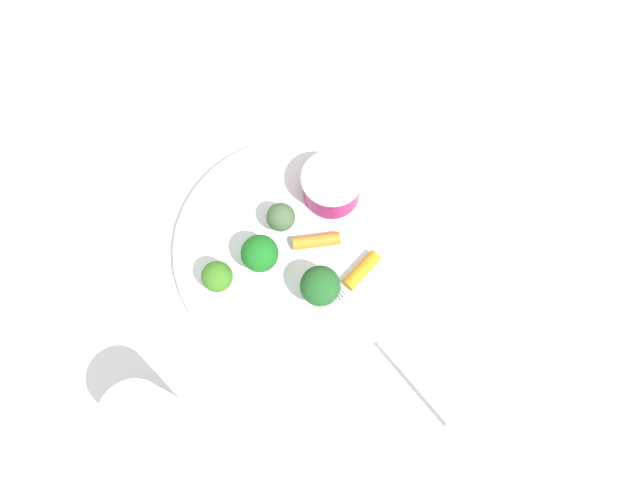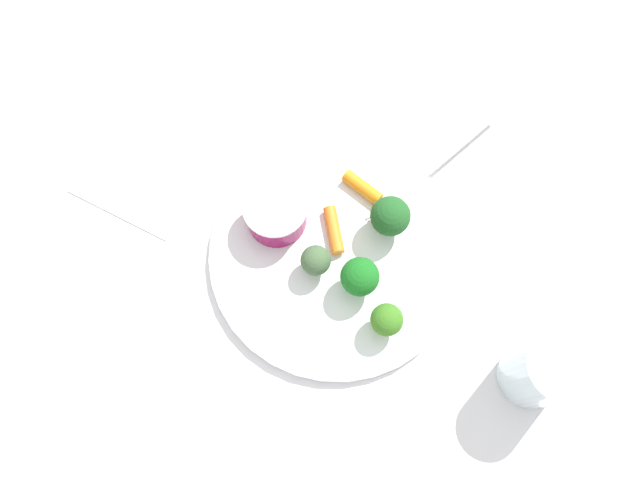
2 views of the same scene
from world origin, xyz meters
The scene contains 12 objects.
ground_plane centered at (0.00, 0.00, 0.00)m, with size 2.40×2.40×0.00m, color white.
plate centered at (0.00, 0.00, 0.01)m, with size 0.26×0.26×0.01m, color white.
sauce_cup centered at (0.00, 0.07, 0.03)m, with size 0.07×0.07×0.04m.
broccoli_floret_0 centered at (-0.02, -0.04, 0.04)m, with size 0.04×0.04×0.05m.
broccoli_floret_1 centered at (0.05, -0.03, 0.04)m, with size 0.04×0.04×0.05m.
broccoli_floret_2 centered at (-0.04, -0.08, 0.04)m, with size 0.03×0.03×0.04m.
broccoli_floret_3 centered at (-0.03, 0.01, 0.03)m, with size 0.03×0.03×0.04m.
carrot_stick_0 centered at (0.02, 0.01, 0.02)m, with size 0.01×0.01×0.05m, color orange.
carrot_stick_1 centered at (0.07, 0.01, 0.02)m, with size 0.01×0.01×0.05m, color orange.
fork centered at (0.13, -0.05, 0.01)m, with size 0.19×0.07×0.00m.
drinking_glass centered at (-0.02, -0.22, 0.04)m, with size 0.06×0.06×0.09m, color silver.
napkin centered at (0.00, 0.23, 0.00)m, with size 0.15×0.13×0.00m, color silver.
Camera 1 is at (0.14, -0.18, 0.62)m, focal length 34.23 mm.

